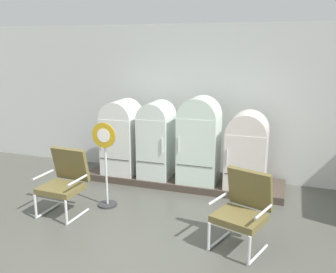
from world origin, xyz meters
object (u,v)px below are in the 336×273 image
refrigerator_3 (247,149)px  armchair_right (243,207)px  refrigerator_1 (157,137)px  refrigerator_2 (199,138)px  armchair_left (65,179)px  sign_stand (106,168)px  refrigerator_0 (122,135)px

refrigerator_3 → armchair_right: 1.88m
refrigerator_1 → refrigerator_2: 0.85m
refrigerator_3 → armchair_left: 3.14m
refrigerator_1 → sign_stand: bearing=-107.2°
refrigerator_3 → armchair_left: size_ratio=1.31×
refrigerator_0 → refrigerator_3: size_ratio=1.07×
sign_stand → refrigerator_0: bearing=104.2°
refrigerator_1 → refrigerator_3: bearing=-0.1°
armchair_left → sign_stand: sign_stand is taller
refrigerator_0 → refrigerator_1: (0.74, -0.01, 0.01)m
refrigerator_2 → refrigerator_3: 0.87m
refrigerator_1 → refrigerator_0: bearing=179.2°
refrigerator_2 → armchair_left: bearing=-136.0°
refrigerator_1 → armchair_right: size_ratio=1.41×
refrigerator_0 → refrigerator_1: refrigerator_1 is taller
refrigerator_2 → refrigerator_3: (0.86, 0.04, -0.13)m
refrigerator_1 → armchair_left: bearing=-117.7°
refrigerator_1 → armchair_right: (1.90, -1.86, -0.34)m
refrigerator_3 → sign_stand: (-2.11, -1.30, -0.18)m
refrigerator_3 → sign_stand: refrigerator_3 is taller
refrigerator_0 → refrigerator_1: size_ratio=0.99×
refrigerator_0 → refrigerator_2: refrigerator_2 is taller
refrigerator_3 → armchair_right: bearing=-83.9°
sign_stand → refrigerator_3: bearing=31.7°
refrigerator_0 → sign_stand: (0.33, -1.32, -0.24)m
refrigerator_3 → armchair_left: (-2.61, -1.73, -0.28)m
refrigerator_0 → armchair_left: bearing=-95.6°
refrigerator_2 → armchair_left: size_ratio=1.54×
refrigerator_2 → armchair_right: refrigerator_2 is taller
refrigerator_3 → refrigerator_1: bearing=179.9°
armchair_left → sign_stand: 0.66m
refrigerator_2 → refrigerator_0: bearing=178.2°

